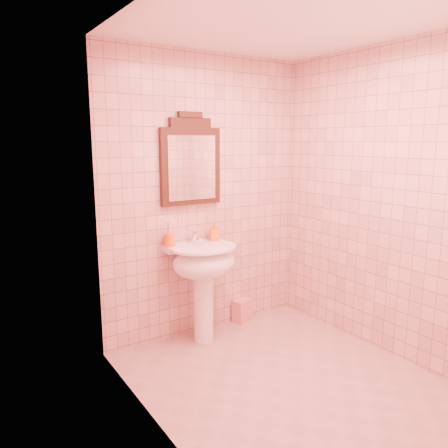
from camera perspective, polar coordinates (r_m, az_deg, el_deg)
floor at (r=3.48m, az=7.74°, el=-19.45°), size 2.20×2.20×0.00m
back_wall at (r=3.93m, az=-2.34°, el=3.55°), size 2.00×0.02×2.50m
pedestal_sink at (r=3.77m, az=-2.68°, el=-5.90°), size 0.58×0.58×0.86m
faucet at (r=3.82m, az=-3.76°, el=-1.68°), size 0.04×0.16×0.11m
mirror at (r=3.79m, az=-4.36°, el=8.02°), size 0.57×0.06×0.79m
toothbrush_cup at (r=3.73m, az=-7.14°, el=-2.05°), size 0.09×0.09×0.21m
soap_dispenser at (r=3.91m, az=-1.29°, el=-0.96°), size 0.10×0.10×0.17m
towel at (r=4.36m, az=2.37°, el=-11.21°), size 0.21×0.16×0.22m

